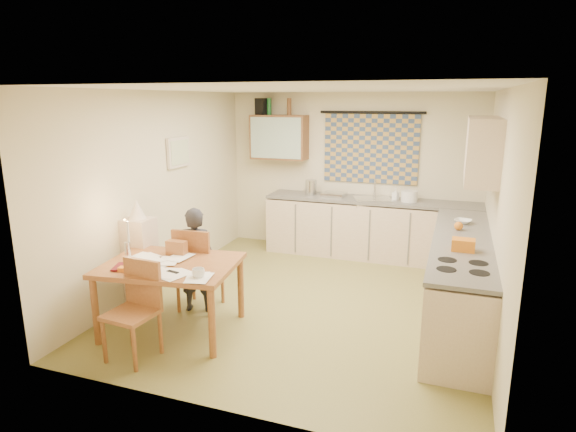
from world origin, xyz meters
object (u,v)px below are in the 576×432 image
at_px(chair_far, 200,283).
at_px(person, 196,260).
at_px(stove, 458,314).
at_px(counter_right, 459,279).
at_px(dining_table, 172,296).
at_px(counter_back, 373,229).
at_px(shelf_stand, 141,262).

relative_size(chair_far, person, 0.81).
bearing_deg(stove, counter_right, 90.00).
relative_size(dining_table, chair_far, 1.47).
relative_size(counter_back, chair_far, 3.34).
distance_m(counter_back, chair_far, 3.00).
height_order(chair_far, shelf_stand, shelf_stand).
relative_size(person, shelf_stand, 1.16).
distance_m(dining_table, chair_far, 0.59).
bearing_deg(counter_back, stove, -65.21).
bearing_deg(person, shelf_stand, -9.82).
xyz_separation_m(counter_back, chair_far, (-1.57, -2.56, -0.15)).
distance_m(dining_table, shelf_stand, 0.85).
distance_m(counter_back, counter_right, 2.21).
distance_m(counter_right, shelf_stand, 3.65).
relative_size(counter_right, stove, 3.23).
bearing_deg(person, stove, 161.03).
relative_size(stove, person, 0.75).
xyz_separation_m(counter_back, person, (-1.58, -2.61, 0.16)).
bearing_deg(chair_far, stove, 172.18).
bearing_deg(counter_back, person, -121.12).
relative_size(counter_right, chair_far, 2.98).
bearing_deg(counter_right, person, -164.30).
distance_m(person, shelf_stand, 0.70).
height_order(counter_back, person, person).
bearing_deg(chair_far, person, 78.26).
bearing_deg(chair_far, counter_right, -169.17).
relative_size(counter_right, shelf_stand, 2.79).
height_order(stove, dining_table, stove).
bearing_deg(shelf_stand, dining_table, -32.55).
distance_m(dining_table, person, 0.58).
distance_m(chair_far, shelf_stand, 0.75).
distance_m(stove, dining_table, 2.86).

